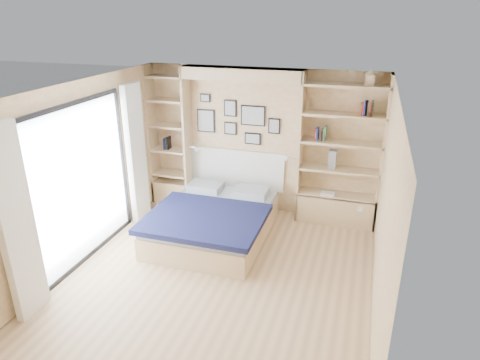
% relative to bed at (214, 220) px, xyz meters
% --- Properties ---
extents(ground, '(4.50, 4.50, 0.00)m').
position_rel_bed_xyz_m(ground, '(0.44, -1.04, -0.28)').
color(ground, tan).
rests_on(ground, ground).
extents(room_shell, '(4.50, 4.50, 4.50)m').
position_rel_bed_xyz_m(room_shell, '(0.06, 0.48, 0.80)').
color(room_shell, '#D8B586').
rests_on(room_shell, ground).
extents(bed, '(1.73, 2.27, 1.07)m').
position_rel_bed_xyz_m(bed, '(0.00, 0.00, 0.00)').
color(bed, '#CFB082').
rests_on(bed, ground).
extents(photo_gallery, '(1.48, 0.02, 0.82)m').
position_rel_bed_xyz_m(photo_gallery, '(-0.01, 1.18, 1.33)').
color(photo_gallery, black).
rests_on(photo_gallery, ground).
extents(reading_lamps, '(1.92, 0.12, 0.15)m').
position_rel_bed_xyz_m(reading_lamps, '(0.14, 0.96, 0.83)').
color(reading_lamps, silver).
rests_on(reading_lamps, ground).
extents(shelf_decor, '(3.51, 0.23, 2.03)m').
position_rel_bed_xyz_m(shelf_decor, '(1.50, 1.03, 1.42)').
color(shelf_decor, '#A51E1E').
rests_on(shelf_decor, ground).
extents(deck, '(3.20, 4.00, 0.05)m').
position_rel_bed_xyz_m(deck, '(-3.16, -1.04, -0.28)').
color(deck, brown).
rests_on(deck, ground).
extents(deck_chair, '(0.69, 0.88, 0.78)m').
position_rel_bed_xyz_m(deck_chair, '(-2.91, -1.15, 0.10)').
color(deck_chair, tan).
rests_on(deck_chair, ground).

